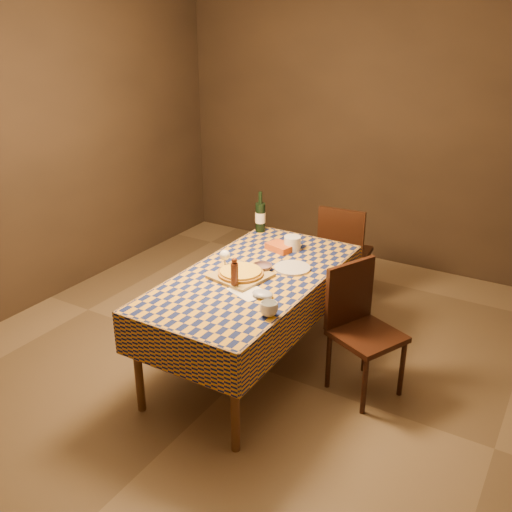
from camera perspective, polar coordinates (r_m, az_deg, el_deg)
name	(u,v)px	position (r m, az deg, el deg)	size (l,w,h in m)	color
room	(252,197)	(3.86, -0.38, 5.91)	(5.00, 5.10, 2.70)	brown
dining_table	(252,285)	(4.10, -0.36, -2.89)	(0.94, 1.84, 0.77)	brown
cutting_board	(241,276)	(4.03, -1.54, -1.99)	(0.35, 0.35, 0.02)	#A3884C
pizza	(241,272)	(4.02, -1.54, -1.65)	(0.37, 0.37, 0.03)	#975F19
pepper_mill	(235,274)	(3.85, -2.16, -1.79)	(0.07, 0.07, 0.22)	#512412
bowl	(262,268)	(4.13, 0.63, -1.16)	(0.14, 0.14, 0.04)	#664C55
wine_glass	(225,256)	(4.12, -3.14, 0.02)	(0.09, 0.09, 0.15)	white
wine_bottle	(260,217)	(4.85, 0.43, 3.96)	(0.11, 0.11, 0.35)	black
deli_tub	(292,243)	(4.49, 3.66, 1.30)	(0.13, 0.13, 0.11)	silver
takeout_container	(280,247)	(4.49, 2.44, 0.90)	(0.21, 0.14, 0.05)	#BC4E18
white_plate	(292,268)	(4.17, 3.64, -1.20)	(0.27, 0.27, 0.02)	silver
tumbler	(269,309)	(3.52, 1.30, -5.32)	(0.11, 0.11, 0.09)	silver
flour_patch	(248,291)	(3.83, -0.79, -3.57)	(0.25, 0.19, 0.00)	white
flour_bag	(263,294)	(3.75, 0.66, -3.82)	(0.15, 0.11, 0.04)	#9CAAC8
chair_far	(343,248)	(5.24, 8.73, 0.77)	(0.46, 0.47, 0.93)	black
chair_right	(359,322)	(4.04, 10.31, -6.48)	(0.56, 0.56, 0.93)	black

